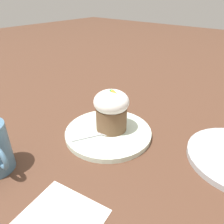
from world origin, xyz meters
The scene contains 5 objects.
ground_plane centered at (0.00, 0.00, 0.00)m, with size 4.00×4.00×0.00m, color #513323.
dessert_plate centered at (0.00, 0.00, 0.01)m, with size 0.22×0.22×0.01m.
carrot_cake centered at (0.00, 0.01, 0.07)m, with size 0.09×0.09×0.11m.
spoon centered at (0.00, -0.02, 0.02)m, with size 0.07×0.11×0.01m.
paper_napkin centered at (0.10, -0.23, 0.00)m, with size 0.15×0.13×0.00m.
Camera 1 is at (0.31, -0.36, 0.33)m, focal length 35.00 mm.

